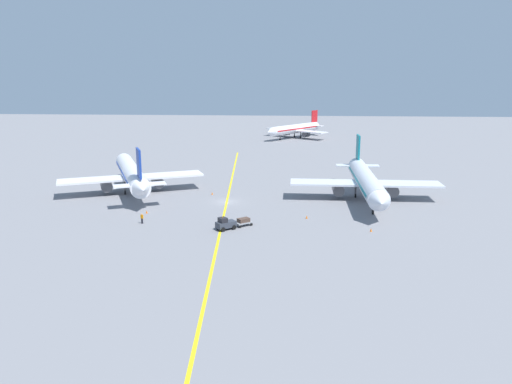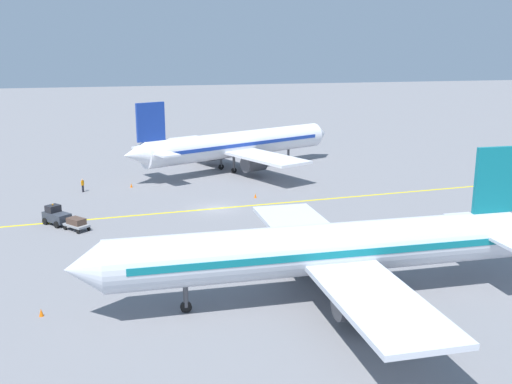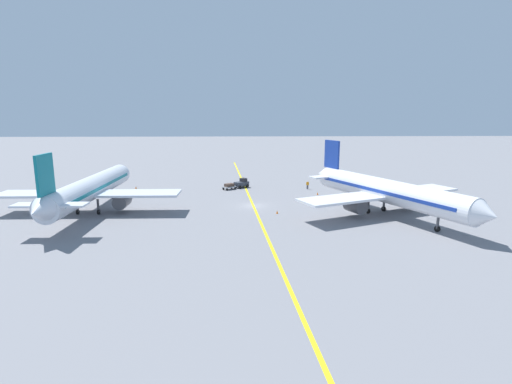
{
  "view_description": "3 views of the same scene",
  "coord_description": "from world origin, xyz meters",
  "views": [
    {
      "loc": [
        11.93,
        -88.79,
        22.96
      ],
      "look_at": [
        5.68,
        -3.34,
        2.76
      ],
      "focal_mm": 35.0,
      "sensor_mm": 36.0,
      "label": 1
    },
    {
      "loc": [
        63.66,
        -11.04,
        18.01
      ],
      "look_at": [
        5.56,
        3.25,
        3.07
      ],
      "focal_mm": 42.0,
      "sensor_mm": 36.0,
      "label": 2
    },
    {
      "loc": [
        1.63,
        65.7,
        15.5
      ],
      "look_at": [
        -0.5,
        -1.43,
        2.1
      ],
      "focal_mm": 28.0,
      "sensor_mm": 36.0,
      "label": 3
    }
  ],
  "objects": [
    {
      "name": "ground_plane",
      "position": [
        0.0,
        0.0,
        0.0
      ],
      "size": [
        400.0,
        400.0,
        0.0
      ],
      "primitive_type": "plane",
      "color": "slate"
    },
    {
      "name": "traffic_cone_mid_apron",
      "position": [
        14.5,
        -9.93,
        0.28
      ],
      "size": [
        0.32,
        0.32,
        0.55
      ],
      "primitive_type": "cone",
      "color": "orange",
      "rests_on": "ground"
    },
    {
      "name": "traffic_cone_by_wingtip",
      "position": [
        -3.58,
        5.42,
        0.28
      ],
      "size": [
        0.32,
        0.32,
        0.55
      ],
      "primitive_type": "cone",
      "color": "orange",
      "rests_on": "ground"
    },
    {
      "name": "ground_crew_worker",
      "position": [
        -11.55,
        -14.7,
        0.91
      ],
      "size": [
        0.53,
        0.36,
        1.68
      ],
      "color": "#23232D",
      "rests_on": "ground"
    },
    {
      "name": "airplane_at_gate",
      "position": [
        -19.9,
        6.53,
        3.71
      ],
      "size": [
        27.69,
        33.66,
        10.6
      ],
      "color": "white",
      "rests_on": "ground"
    },
    {
      "name": "traffic_cone_far_edge",
      "position": [
        -12.55,
        -8.77,
        0.28
      ],
      "size": [
        0.32,
        0.32,
        0.55
      ],
      "primitive_type": "cone",
      "color": "orange",
      "rests_on": "ground"
    },
    {
      "name": "traffic_cone_near_nose",
      "position": [
        23.95,
        -16.27,
        0.28
      ],
      "size": [
        0.32,
        0.32,
        0.55
      ],
      "primitive_type": "cone",
      "color": "orange",
      "rests_on": "ground"
    },
    {
      "name": "baggage_tug_dark",
      "position": [
        2.01,
        -16.84,
        0.9
      ],
      "size": [
        3.28,
        3.05,
        2.11
      ],
      "color": "#333842",
      "rests_on": "ground"
    },
    {
      "name": "baggage_cart_trailing",
      "position": [
        4.58,
        -14.77,
        0.76
      ],
      "size": [
        2.9,
        2.72,
        1.24
      ],
      "color": "gray",
      "rests_on": "ground"
    },
    {
      "name": "airplane_adjacent_stand",
      "position": [
        25.74,
        3.39,
        3.71
      ],
      "size": [
        28.03,
        35.42,
        10.6
      ],
      "color": "silver",
      "rests_on": "ground"
    },
    {
      "name": "apron_yellow_centreline",
      "position": [
        0.0,
        0.0,
        0.0
      ],
      "size": [
        9.43,
        119.69,
        0.01
      ],
      "primitive_type": "cube",
      "rotation": [
        0.0,
        0.0,
        0.08
      ],
      "color": "yellow",
      "rests_on": "ground"
    }
  ]
}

